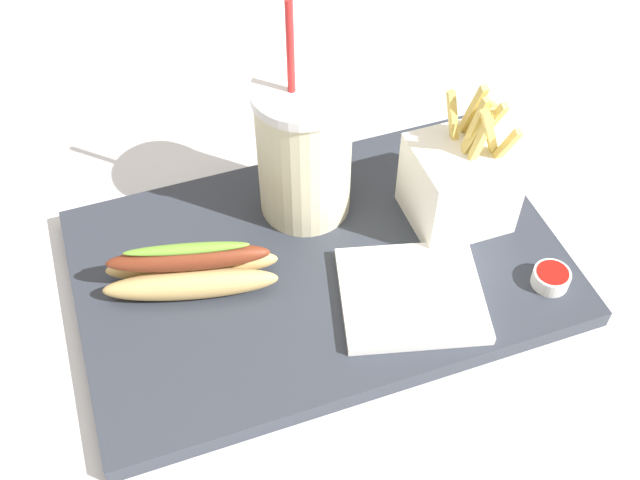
{
  "coord_description": "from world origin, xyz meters",
  "views": [
    {
      "loc": [
        0.16,
        0.44,
        0.6
      ],
      "look_at": [
        0.0,
        0.0,
        0.05
      ],
      "focal_mm": 42.6,
      "sensor_mm": 36.0,
      "label": 1
    }
  ],
  "objects_px": {
    "hot_dog_1": "(191,271)",
    "soda_cup": "(304,150)",
    "ketchup_cup_1": "(551,277)",
    "napkin_stack": "(411,295)",
    "fries_basket": "(460,181)"
  },
  "relations": [
    {
      "from": "fries_basket",
      "to": "ketchup_cup_1",
      "type": "bearing_deg",
      "value": 112.58
    },
    {
      "from": "hot_dog_1",
      "to": "soda_cup",
      "type": "bearing_deg",
      "value": -153.66
    },
    {
      "from": "soda_cup",
      "to": "hot_dog_1",
      "type": "relative_size",
      "value": 1.42
    },
    {
      "from": "soda_cup",
      "to": "fries_basket",
      "type": "distance_m",
      "value": 0.16
    },
    {
      "from": "soda_cup",
      "to": "fries_basket",
      "type": "xyz_separation_m",
      "value": [
        -0.14,
        0.06,
        -0.03
      ]
    },
    {
      "from": "fries_basket",
      "to": "napkin_stack",
      "type": "distance_m",
      "value": 0.13
    },
    {
      "from": "napkin_stack",
      "to": "hot_dog_1",
      "type": "bearing_deg",
      "value": -23.38
    },
    {
      "from": "ketchup_cup_1",
      "to": "napkin_stack",
      "type": "distance_m",
      "value": 0.14
    },
    {
      "from": "fries_basket",
      "to": "hot_dog_1",
      "type": "xyz_separation_m",
      "value": [
        0.28,
        0.0,
        -0.02
      ]
    },
    {
      "from": "soda_cup",
      "to": "hot_dog_1",
      "type": "xyz_separation_m",
      "value": [
        0.13,
        0.07,
        -0.05
      ]
    },
    {
      "from": "hot_dog_1",
      "to": "napkin_stack",
      "type": "distance_m",
      "value": 0.21
    },
    {
      "from": "hot_dog_1",
      "to": "ketchup_cup_1",
      "type": "relative_size",
      "value": 4.8
    },
    {
      "from": "ketchup_cup_1",
      "to": "napkin_stack",
      "type": "relative_size",
      "value": 0.27
    },
    {
      "from": "fries_basket",
      "to": "napkin_stack",
      "type": "height_order",
      "value": "fries_basket"
    },
    {
      "from": "soda_cup",
      "to": "ketchup_cup_1",
      "type": "relative_size",
      "value": 6.8
    }
  ]
}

